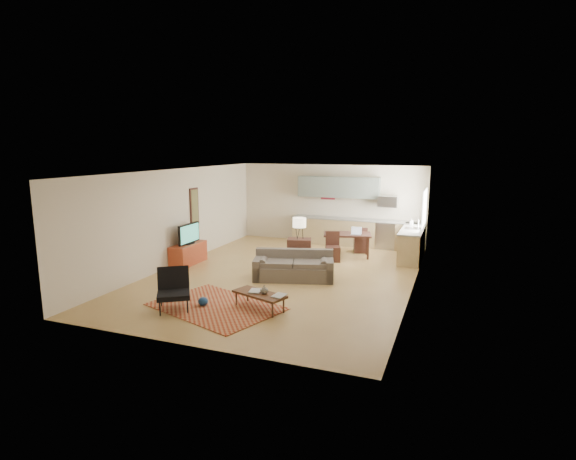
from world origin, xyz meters
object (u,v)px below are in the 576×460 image
at_px(tv_credenza, 188,254).
at_px(coffee_table, 259,301).
at_px(sofa, 294,265).
at_px(console_table, 299,252).
at_px(armchair, 173,290).
at_px(dining_table, 347,245).

bearing_deg(tv_credenza, coffee_table, -37.58).
relative_size(sofa, console_table, 2.70).
distance_m(armchair, dining_table, 6.18).
relative_size(armchair, console_table, 1.11).
relative_size(coffee_table, console_table, 1.52).
height_order(armchair, console_table, armchair).
bearing_deg(sofa, tv_credenza, 156.98).
distance_m(sofa, tv_credenza, 3.37).
height_order(console_table, dining_table, console_table).
distance_m(coffee_table, tv_credenza, 4.32).
xyz_separation_m(sofa, tv_credenza, (-3.35, 0.39, -0.07)).
height_order(sofa, armchair, armchair).
bearing_deg(sofa, console_table, 87.04).
xyz_separation_m(coffee_table, tv_credenza, (-3.42, 2.63, 0.12)).
xyz_separation_m(sofa, coffee_table, (0.07, -2.24, -0.18)).
bearing_deg(console_table, coffee_table, -99.64).
height_order(tv_credenza, console_table, console_table).
height_order(armchair, dining_table, armchair).
bearing_deg(coffee_table, armchair, -138.20).
relative_size(tv_credenza, dining_table, 0.90).
xyz_separation_m(console_table, dining_table, (1.01, 1.52, -0.03)).
relative_size(armchair, dining_table, 0.61).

